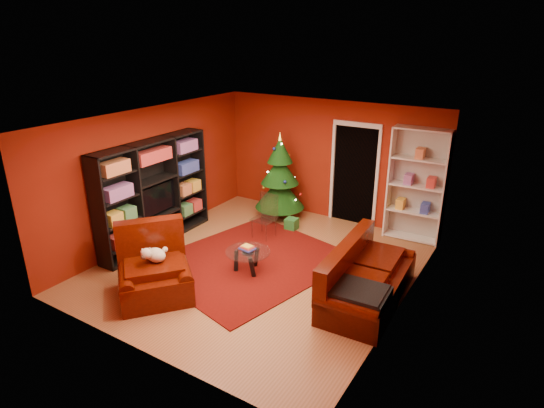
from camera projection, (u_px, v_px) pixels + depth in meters
The scene contains 18 objects.
floor at pixel (260, 267), 8.12m from camera, with size 5.00×5.50×0.05m, color brown.
ceiling at pixel (259, 119), 7.18m from camera, with size 5.00×5.50×0.05m, color silver.
wall_back at pixel (330, 160), 9.85m from camera, with size 5.00×0.05×2.60m, color maroon.
wall_left at pixel (152, 174), 8.90m from camera, with size 0.05×5.50×2.60m, color maroon.
wall_right at pixel (409, 230), 6.40m from camera, with size 0.05×5.50×2.60m, color maroon.
doorway at pixel (354, 176), 9.61m from camera, with size 1.06×0.60×2.16m, color black, non-canonical shape.
rug at pixel (250, 261), 8.26m from camera, with size 2.71×3.16×0.02m, color #5B0C07.
media_unit at pixel (154, 193), 8.70m from camera, with size 0.41×2.65×2.03m, color black, non-canonical shape.
christmas_tree at pixel (280, 177), 9.92m from camera, with size 1.09×1.09×1.95m, color black, non-canonical shape.
gift_box_teal at pixel (271, 208), 10.37m from camera, with size 0.30×0.30×0.30m, color #206764.
gift_box_green at pixel (292, 224), 9.57m from camera, with size 0.24×0.24×0.24m, color #21702A.
gift_box_red at pixel (290, 207), 10.56m from camera, with size 0.19×0.19×0.19m, color #AB2A36.
white_bookshelf at pixel (417, 186), 8.79m from camera, with size 1.07×0.38×2.30m, color white, non-canonical shape.
armchair at pixel (154, 270), 7.04m from camera, with size 1.17×1.17×0.92m, color #390B03, non-canonical shape.
dog at pixel (156, 255), 7.02m from camera, with size 0.40×0.30×0.30m, color beige, non-canonical shape.
sofa at pixel (369, 274), 6.93m from camera, with size 2.12×0.95×0.91m, color #390B03, non-canonical shape.
coffee_table at pixel (248, 261), 7.84m from camera, with size 0.78×0.78×0.48m, color gray, non-canonical shape.
acrylic_chair at pixel (264, 219), 9.07m from camera, with size 0.42×0.45×0.81m, color #66605B, non-canonical shape.
Camera 1 is at (3.98, -5.99, 3.92)m, focal length 30.00 mm.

